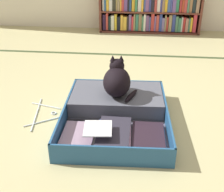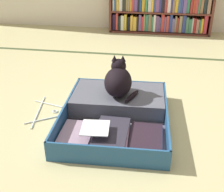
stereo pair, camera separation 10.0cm
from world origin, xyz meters
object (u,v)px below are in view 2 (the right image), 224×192
Objects in this scene: open_suitcase at (117,110)px; clothes_hanger at (44,111)px; black_cat at (118,81)px; bookshelf at (160,3)px.

open_suitcase reaches higher than clothes_hanger.
open_suitcase is 3.14× the size of black_cat.
bookshelf reaches higher than open_suitcase.
bookshelf reaches higher than clothes_hanger.
open_suitcase is (-0.24, -2.25, -0.34)m from bookshelf.
bookshelf is 2.17m from black_cat.
black_cat is 0.64× the size of clothes_hanger.
black_cat is (-0.24, -2.15, -0.16)m from bookshelf.
open_suitcase is 2.01× the size of clothes_hanger.
bookshelf is at bearing 84.00° from open_suitcase.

